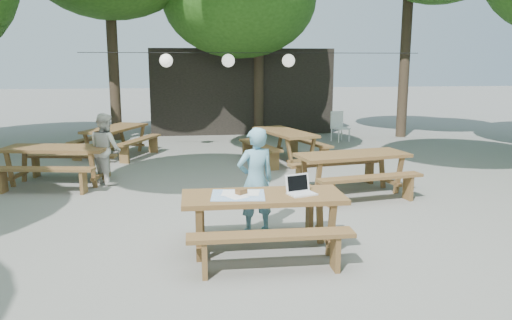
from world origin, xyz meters
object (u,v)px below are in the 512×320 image
object	(u,v)px
woman	(256,181)
main_picnic_table	(263,223)
second_person	(106,149)
picnic_table_nw	(58,165)
plastic_chair	(340,133)

from	to	relation	value
woman	main_picnic_table	bearing A→B (deg)	73.68
main_picnic_table	second_person	xyz separation A→B (m)	(-2.56, 4.01, 0.31)
picnic_table_nw	second_person	xyz separation A→B (m)	(0.93, 0.01, 0.31)
main_picnic_table	plastic_chair	world-z (taller)	plastic_chair
main_picnic_table	second_person	distance (m)	4.77
plastic_chair	second_person	bearing A→B (deg)	-162.04
main_picnic_table	woman	size ratio (longest dim) A/B	1.34
picnic_table_nw	woman	xyz separation A→B (m)	(3.49, -3.24, 0.36)
plastic_chair	woman	bearing A→B (deg)	-133.33
picnic_table_nw	second_person	distance (m)	0.98
second_person	woman	bearing A→B (deg)	-179.47
main_picnic_table	woman	bearing A→B (deg)	89.80
woman	plastic_chair	bearing A→B (deg)	-130.55
main_picnic_table	picnic_table_nw	size ratio (longest dim) A/B	0.94
second_person	plastic_chair	xyz separation A→B (m)	(6.11, 4.59, -0.44)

